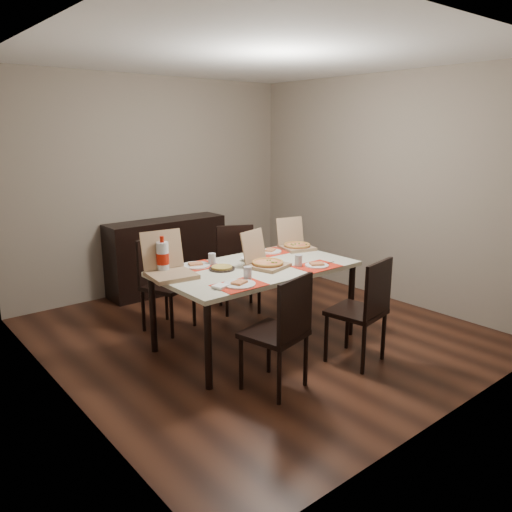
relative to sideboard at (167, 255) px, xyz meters
name	(u,v)px	position (x,y,z in m)	size (l,w,h in m)	color
ground	(258,333)	(0.00, -1.78, -0.46)	(3.80, 4.00, 0.02)	#3F2013
room_walls	(230,154)	(0.00, -1.35, 1.28)	(3.84, 4.02, 2.62)	gray
sideboard	(167,255)	(0.00, 0.00, 0.00)	(1.50, 0.40, 0.90)	black
dining_table	(256,274)	(-0.17, -1.95, 0.23)	(1.80, 1.00, 0.75)	beige
chair_near_left	(282,329)	(-0.59, -2.77, 0.06)	(0.50, 0.50, 0.93)	black
chair_near_right	(364,307)	(0.27, -2.86, 0.06)	(0.49, 0.49, 0.93)	black
chair_far_left	(162,279)	(-0.66, -1.05, 0.06)	(0.54, 0.54, 0.93)	black
chair_far_right	(238,264)	(0.29, -1.07, 0.06)	(0.56, 0.56, 0.93)	black
setting_near_left	(240,282)	(-0.62, -2.28, 0.32)	(0.44, 0.30, 0.11)	red
setting_near_right	(311,264)	(0.22, -2.27, 0.32)	(0.45, 0.30, 0.11)	red
setting_far_left	(198,264)	(-0.58, -1.60, 0.32)	(0.49, 0.30, 0.11)	red
setting_far_right	(267,251)	(0.25, -1.62, 0.32)	(0.46, 0.30, 0.11)	red
napkin_loose	(269,264)	(-0.04, -1.98, 0.31)	(0.12, 0.11, 0.02)	white
pizza_box_center	(265,261)	(-0.12, -2.01, 0.35)	(0.40, 0.43, 0.32)	#927354
pizza_box_right	(296,244)	(0.61, -1.67, 0.35)	(0.38, 0.41, 0.31)	#927354
pizza_box_left	(169,269)	(-0.94, -1.72, 0.36)	(0.42, 0.45, 0.37)	#927354
faina_plate	(222,268)	(-0.47, -1.83, 0.31)	(0.23, 0.23, 0.03)	black
dip_bowl	(248,259)	(-0.10, -1.74, 0.32)	(0.13, 0.13, 0.03)	white
soda_bottle	(163,258)	(-0.94, -1.61, 0.44)	(0.11, 0.11, 0.33)	silver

